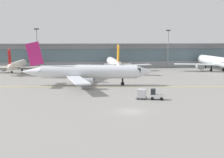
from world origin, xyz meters
name	(u,v)px	position (x,y,z in m)	size (l,w,h in m)	color
ground_plane	(131,111)	(0.00, 0.00, 0.00)	(400.00, 400.00, 0.00)	gray
taxiway_centreline_stripe	(90,87)	(-6.09, 26.50, 0.00)	(110.00, 0.36, 0.01)	yellow
terminal_concourse	(101,55)	(0.00, 79.58, 4.92)	(227.39, 11.00, 9.60)	#9EA3A8
gate_airplane_1	(18,65)	(-30.11, 60.46, 2.56)	(23.97, 25.73, 8.54)	silver
gate_airplane_2	(114,63)	(3.32, 61.48, 2.95)	(27.58, 29.61, 9.82)	white
gate_airplane_3	(216,61)	(40.39, 59.41, 3.37)	(31.55, 33.86, 11.24)	white
taxiing_regional_jet	(88,72)	(-6.51, 28.54, 3.30)	(33.27, 30.80, 11.02)	silver
baggage_tug	(156,95)	(6.30, 9.12, 0.89)	(2.89, 2.20, 2.10)	silver
cargo_dolly_lead	(142,94)	(3.66, 9.89, 1.05)	(2.46, 2.12, 1.94)	#595B60
apron_light_mast_1	(37,47)	(-24.87, 71.34, 8.41)	(1.80, 0.36, 15.42)	gray
apron_light_mast_2	(168,47)	(26.22, 72.50, 8.21)	(1.80, 0.36, 15.04)	gray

